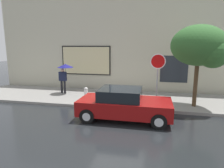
{
  "coord_description": "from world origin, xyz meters",
  "views": [
    {
      "loc": [
        1.58,
        -8.55,
        3.25
      ],
      "look_at": [
        -0.63,
        1.8,
        1.2
      ],
      "focal_mm": 31.75,
      "sensor_mm": 36.0,
      "label": 1
    }
  ],
  "objects_px": {
    "fire_hydrant": "(86,94)",
    "street_tree": "(202,47)",
    "stop_sign": "(158,70)",
    "parked_car": "(124,104)",
    "pedestrian_with_umbrella": "(65,70)"
  },
  "relations": [
    {
      "from": "pedestrian_with_umbrella",
      "to": "street_tree",
      "type": "xyz_separation_m",
      "value": [
        7.93,
        -1.34,
        1.48
      ]
    },
    {
      "from": "fire_hydrant",
      "to": "parked_car",
      "type": "bearing_deg",
      "value": -38.5
    },
    {
      "from": "fire_hydrant",
      "to": "pedestrian_with_umbrella",
      "type": "xyz_separation_m",
      "value": [
        -1.96,
        1.49,
        1.17
      ]
    },
    {
      "from": "fire_hydrant",
      "to": "street_tree",
      "type": "distance_m",
      "value": 6.53
    },
    {
      "from": "street_tree",
      "to": "fire_hydrant",
      "type": "bearing_deg",
      "value": -178.59
    },
    {
      "from": "street_tree",
      "to": "stop_sign",
      "type": "distance_m",
      "value": 2.38
    },
    {
      "from": "parked_car",
      "to": "stop_sign",
      "type": "relative_size",
      "value": 1.49
    },
    {
      "from": "parked_car",
      "to": "fire_hydrant",
      "type": "bearing_deg",
      "value": 141.5
    },
    {
      "from": "fire_hydrant",
      "to": "stop_sign",
      "type": "xyz_separation_m",
      "value": [
        3.91,
        -0.29,
        1.53
      ]
    },
    {
      "from": "pedestrian_with_umbrella",
      "to": "parked_car",
      "type": "bearing_deg",
      "value": -37.9
    },
    {
      "from": "pedestrian_with_umbrella",
      "to": "street_tree",
      "type": "relative_size",
      "value": 0.47
    },
    {
      "from": "parked_car",
      "to": "pedestrian_with_umbrella",
      "type": "relative_size",
      "value": 2.1
    },
    {
      "from": "parked_car",
      "to": "street_tree",
      "type": "relative_size",
      "value": 0.98
    },
    {
      "from": "pedestrian_with_umbrella",
      "to": "fire_hydrant",
      "type": "bearing_deg",
      "value": -37.14
    },
    {
      "from": "street_tree",
      "to": "stop_sign",
      "type": "bearing_deg",
      "value": -168.14
    }
  ]
}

